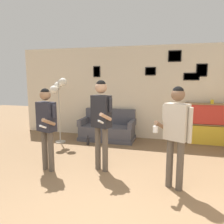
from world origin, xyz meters
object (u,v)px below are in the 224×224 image
bookshelf (206,124)px  bottle_on_floor (88,141)px  drinking_cup (212,102)px  person_watcher_holding_cup (176,127)px  person_player_foreground_center (101,116)px  floor_lamp (59,91)px  couch (108,130)px  person_player_foreground_left (46,121)px

bookshelf → bottle_on_floor: size_ratio=4.34×
drinking_cup → person_watcher_holding_cup: bearing=-109.4°
person_player_foreground_center → bottle_on_floor: (-0.85, 1.45, -0.98)m
floor_lamp → drinking_cup: size_ratio=17.48×
person_player_foreground_center → person_watcher_holding_cup: person_player_foreground_center is taller
couch → bottle_on_floor: size_ratio=6.15×
bottle_on_floor → drinking_cup: bearing=15.4°
person_player_foreground_center → drinking_cup: size_ratio=17.08×
couch → floor_lamp: size_ratio=0.89×
person_player_foreground_center → drinking_cup: person_player_foreground_center is taller
person_player_foreground_center → drinking_cup: bearing=45.2°
person_player_foreground_left → bookshelf: bearing=39.0°
drinking_cup → person_player_foreground_center: bearing=-134.8°
person_player_foreground_center → person_watcher_holding_cup: (1.36, -0.38, -0.06)m
floor_lamp → person_player_foreground_center: (1.68, -1.47, -0.36)m
person_watcher_holding_cup → person_player_foreground_center: bearing=164.5°
couch → drinking_cup: drinking_cup is taller
person_player_foreground_left → bottle_on_floor: (0.16, 1.73, -0.87)m
couch → person_player_foreground_center: size_ratio=0.91×
floor_lamp → person_watcher_holding_cup: bearing=-31.3°
bookshelf → drinking_cup: (0.11, 0.00, 0.61)m
bookshelf → person_player_foreground_left: (-3.21, -2.60, 0.42)m
floor_lamp → bookshelf: bearing=12.5°
floor_lamp → drinking_cup: floor_lamp is taller
bottle_on_floor → couch: bearing=62.0°
person_player_foreground_left → person_player_foreground_center: size_ratio=0.91×
couch → bookshelf: (2.70, 0.20, 0.27)m
bottle_on_floor → floor_lamp: bearing=178.9°
couch → floor_lamp: floor_lamp is taller
bottle_on_floor → person_player_foreground_center: bearing=-59.7°
bookshelf → bottle_on_floor: (-3.06, -0.87, -0.46)m
floor_lamp → person_watcher_holding_cup: (3.04, -1.85, -0.42)m
couch → person_player_foreground_left: person_player_foreground_left is taller
bottle_on_floor → drinking_cup: 3.46m
couch → person_watcher_holding_cup: (1.85, -2.51, 0.73)m
person_player_foreground_left → person_watcher_holding_cup: (2.37, -0.11, 0.05)m
floor_lamp → drinking_cup: bearing=12.1°
floor_lamp → person_watcher_holding_cup: 3.59m
floor_lamp → person_player_foreground_left: size_ratio=1.12×
couch → person_watcher_holding_cup: bearing=-53.6°
person_player_foreground_left → bottle_on_floor: size_ratio=6.20×
person_player_foreground_left → person_watcher_holding_cup: 2.37m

